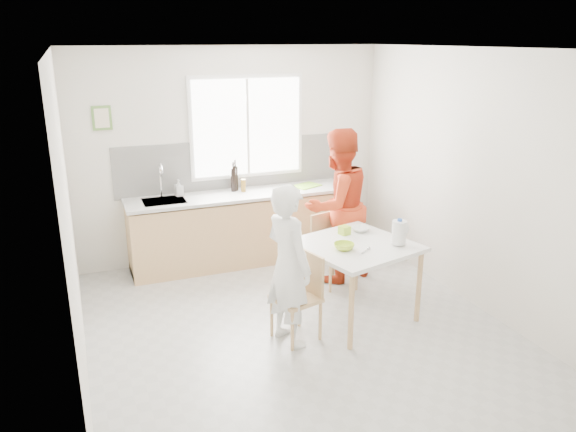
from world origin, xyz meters
name	(u,v)px	position (x,y,z in m)	size (l,w,h in m)	color
ground	(299,330)	(0.00, 0.00, 0.00)	(4.50, 4.50, 0.00)	#B7B7B2
room_shell	(300,169)	(0.00, 0.00, 1.64)	(4.50, 4.50, 4.50)	silver
window	(247,127)	(0.20, 2.23, 1.70)	(1.50, 0.06, 1.30)	white
backsplash	(233,165)	(0.00, 2.24, 1.23)	(3.00, 0.02, 0.65)	white
picture_frame	(102,118)	(-1.55, 2.23, 1.90)	(0.22, 0.03, 0.28)	#5D8D40
kitchen_counter	(241,231)	(0.00, 1.95, 0.42)	(2.84, 0.64, 1.37)	tan
dining_table	(355,252)	(0.64, 0.07, 0.73)	(1.28, 1.28, 0.81)	white
chair_left	(301,292)	(-0.02, -0.11, 0.47)	(0.48, 0.48, 0.85)	tan
chair_far	(329,246)	(0.77, 0.94, 0.46)	(0.47, 0.47, 0.84)	tan
person_white	(288,266)	(-0.17, -0.15, 0.78)	(0.57, 0.37, 1.56)	white
person_red	(337,206)	(0.90, 1.03, 0.91)	(0.88, 0.69, 1.82)	red
bowl_green	(344,246)	(0.46, -0.03, 0.84)	(0.20, 0.20, 0.06)	#B4D731
bowl_white	(360,229)	(0.87, 0.39, 0.83)	(0.20, 0.20, 0.05)	white
milk_jug	(399,232)	(1.03, -0.12, 0.95)	(0.20, 0.15, 0.26)	white
green_box	(345,230)	(0.67, 0.36, 0.85)	(0.10, 0.10, 0.09)	#A6D330
spoon	(365,251)	(0.62, -0.17, 0.82)	(0.01, 0.01, 0.16)	#A5A5AA
cutting_board	(306,186)	(0.91, 1.96, 0.93)	(0.35, 0.25, 0.01)	#88D430
wine_bottle_a	(235,178)	(-0.01, 2.10, 1.08)	(0.07, 0.07, 0.32)	black
wine_bottle_b	(234,180)	(-0.05, 2.07, 1.07)	(0.07, 0.07, 0.30)	black
jar_amber	(243,185)	(0.06, 2.00, 1.00)	(0.06, 0.06, 0.16)	olive
soap_bottle	(179,188)	(-0.74, 2.10, 1.02)	(0.09, 0.09, 0.20)	#999999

